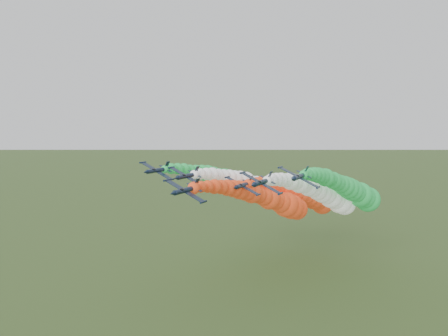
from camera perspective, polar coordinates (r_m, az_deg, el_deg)
The scene contains 7 objects.
ground at distance 116.69m, azimuth -0.59°, elevation -19.30°, with size 3000.00×3000.00×0.00m, color #49602A.
jet_lead at distance 134.31m, azimuth 6.34°, elevation -4.22°, with size 16.76×69.75×19.46m.
jet_inner_left at distance 150.75m, azimuth 5.67°, elevation -2.84°, with size 17.84×70.83×20.54m.
jet_inner_right at distance 140.00m, azimuth 13.07°, elevation -3.41°, with size 17.02×70.01×19.72m.
jet_outer_left at distance 155.40m, azimuth 1.89°, elevation -2.08°, with size 17.15×70.14×19.85m.
jet_outer_right at distance 145.58m, azimuth 16.37°, elevation -2.87°, with size 17.45×70.45×20.16m.
jet_trail at distance 158.23m, azimuth 10.43°, elevation -3.57°, with size 17.35×70.35×20.06m.
Camera 1 is at (45.85, -95.80, 48.33)m, focal length 35.00 mm.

